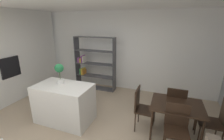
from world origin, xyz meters
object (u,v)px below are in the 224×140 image
at_px(built_in_oven, 10,67).
at_px(dining_chair_near, 176,124).
at_px(kitchen_island, 64,103).
at_px(dining_table, 177,108).
at_px(dining_chair_far, 175,103).
at_px(open_bookshelf, 93,64).
at_px(potted_plant_on_island, 59,71).
at_px(dining_chair_island_side, 141,105).
at_px(dining_chair_window_side, 217,119).

distance_m(built_in_oven, dining_chair_near, 4.55).
height_order(kitchen_island, dining_table, kitchen_island).
bearing_deg(built_in_oven, dining_chair_far, 6.69).
distance_m(kitchen_island, open_bookshelf, 2.11).
relative_size(built_in_oven, dining_table, 0.58).
bearing_deg(potted_plant_on_island, dining_chair_island_side, 7.14).
bearing_deg(kitchen_island, dining_table, 8.06).
distance_m(kitchen_island, dining_chair_near, 2.51).
bearing_deg(potted_plant_on_island, kitchen_island, -38.40).
relative_size(dining_chair_island_side, dining_chair_far, 1.03).
xyz_separation_m(built_in_oven, kitchen_island, (1.99, -0.25, -0.64)).
distance_m(potted_plant_on_island, open_bookshelf, 1.96).
height_order(potted_plant_on_island, dining_chair_window_side, potted_plant_on_island).
height_order(kitchen_island, dining_chair_far, dining_chair_far).
bearing_deg(dining_chair_window_side, dining_table, -90.10).
relative_size(potted_plant_on_island, dining_chair_window_side, 0.50).
bearing_deg(potted_plant_on_island, dining_chair_near, -4.06).
bearing_deg(dining_table, built_in_oven, -178.66).
relative_size(dining_chair_near, dining_chair_island_side, 0.97).
relative_size(open_bookshelf, dining_chair_window_side, 1.94).
relative_size(dining_table, dining_chair_near, 1.07).
bearing_deg(built_in_oven, kitchen_island, -7.16).
bearing_deg(built_in_oven, open_bookshelf, 46.03).
distance_m(kitchen_island, dining_chair_window_side, 3.26).
bearing_deg(dining_chair_island_side, dining_table, -89.21).
bearing_deg(dining_chair_far, kitchen_island, 17.12).
height_order(built_in_oven, dining_chair_near, built_in_oven).
height_order(dining_table, dining_chair_window_side, dining_chair_window_side).
relative_size(kitchen_island, dining_chair_window_side, 1.37).
height_order(built_in_oven, potted_plant_on_island, potted_plant_on_island).
relative_size(open_bookshelf, dining_chair_island_side, 1.93).
height_order(open_bookshelf, dining_chair_island_side, open_bookshelf).
bearing_deg(open_bookshelf, kitchen_island, -82.76).
relative_size(open_bookshelf, dining_chair_far, 1.98).
relative_size(built_in_oven, dining_chair_near, 0.62).
distance_m(dining_chair_island_side, dining_chair_far, 0.84).
bearing_deg(dining_chair_island_side, potted_plant_on_island, 98.06).
xyz_separation_m(dining_chair_near, dining_chair_window_side, (0.73, 0.43, 0.00)).
bearing_deg(dining_chair_near, dining_chair_island_side, 146.63).
distance_m(dining_table, dining_chair_window_side, 0.73).
xyz_separation_m(dining_table, dining_chair_near, (-0.00, -0.43, -0.10)).
bearing_deg(dining_chair_far, built_in_oven, 6.61).
xyz_separation_m(open_bookshelf, dining_table, (2.77, -1.69, -0.26)).
distance_m(built_in_oven, kitchen_island, 2.11).
bearing_deg(dining_chair_window_side, built_in_oven, -88.96).
relative_size(dining_table, dining_chair_island_side, 1.04).
xyz_separation_m(built_in_oven, potted_plant_on_island, (1.85, -0.14, 0.12)).
distance_m(potted_plant_on_island, dining_chair_near, 2.74).
xyz_separation_m(potted_plant_on_island, dining_table, (2.66, 0.24, -0.56)).
relative_size(kitchen_island, dining_chair_near, 1.41).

